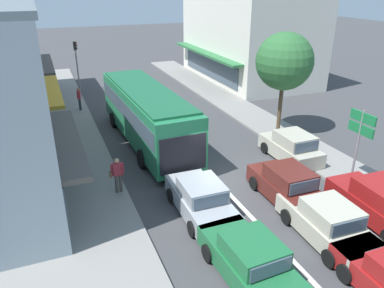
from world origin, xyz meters
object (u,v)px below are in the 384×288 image
at_px(hatchback_queue_gap_filler, 286,184).
at_px(sedan_queue_far_back, 328,223).
at_px(parked_hatchback_kerb_second, 291,147).
at_px(directional_road_sign, 361,130).
at_px(pedestrian_browsing_midblock, 79,97).
at_px(sedan_behind_bus_mid, 251,261).
at_px(pedestrian_with_handbag_near, 117,173).
at_px(traffic_light_downstreet, 76,58).
at_px(sedan_behind_bus_near, 201,200).
at_px(parked_wagon_kerb_front, 384,205).
at_px(city_bus, 147,112).
at_px(street_tree_right, 284,62).

bearing_deg(hatchback_queue_gap_filler, sedan_queue_far_back, -93.75).
distance_m(parked_hatchback_kerb_second, directional_road_sign, 3.97).
height_order(parked_hatchback_kerb_second, pedestrian_browsing_midblock, pedestrian_browsing_midblock).
bearing_deg(sedan_behind_bus_mid, pedestrian_with_handbag_near, 112.98).
xyz_separation_m(parked_hatchback_kerb_second, traffic_light_downstreet, (-8.73, 17.92, 2.15)).
distance_m(sedan_behind_bus_near, traffic_light_downstreet, 21.04).
bearing_deg(parked_hatchback_kerb_second, directional_road_sign, -72.54).
bearing_deg(sedan_behind_bus_near, parked_hatchback_kerb_second, 24.23).
distance_m(sedan_queue_far_back, pedestrian_with_handbag_near, 8.72).
relative_size(hatchback_queue_gap_filler, sedan_queue_far_back, 0.87).
distance_m(hatchback_queue_gap_filler, sedan_queue_far_back, 2.88).
bearing_deg(parked_wagon_kerb_front, city_bus, 119.98).
relative_size(sedan_behind_bus_mid, pedestrian_with_handbag_near, 2.62).
relative_size(sedan_behind_bus_mid, pedestrian_browsing_midblock, 2.62).
height_order(pedestrian_with_handbag_near, pedestrian_browsing_midblock, same).
distance_m(traffic_light_downstreet, directional_road_sign, 23.34).
relative_size(parked_wagon_kerb_front, parked_hatchback_kerb_second, 1.23).
height_order(directional_road_sign, pedestrian_browsing_midblock, directional_road_sign).
height_order(traffic_light_downstreet, street_tree_right, street_tree_right).
distance_m(sedan_behind_bus_near, parked_wagon_kerb_front, 7.08).
bearing_deg(pedestrian_browsing_midblock, directional_road_sign, -56.36).
bearing_deg(city_bus, parked_wagon_kerb_front, -60.02).
bearing_deg(pedestrian_with_handbag_near, street_tree_right, 19.11).
bearing_deg(pedestrian_with_handbag_near, sedan_behind_bus_mid, -67.02).
bearing_deg(parked_wagon_kerb_front, parked_hatchback_kerb_second, 89.80).
relative_size(city_bus, hatchback_queue_gap_filler, 2.94).
distance_m(sedan_behind_bus_near, street_tree_right, 10.94).
bearing_deg(directional_road_sign, sedan_behind_bus_mid, -154.66).
distance_m(hatchback_queue_gap_filler, pedestrian_with_handbag_near, 7.26).
xyz_separation_m(traffic_light_downstreet, street_tree_right, (10.35, -14.35, 1.55)).
distance_m(hatchback_queue_gap_filler, sedan_behind_bus_mid, 5.21).
distance_m(sedan_behind_bus_mid, pedestrian_with_handbag_near, 7.19).
height_order(sedan_queue_far_back, traffic_light_downstreet, traffic_light_downstreet).
xyz_separation_m(sedan_behind_bus_near, traffic_light_downstreet, (-2.35, 20.80, 2.19)).
bearing_deg(sedan_behind_bus_near, pedestrian_with_handbag_near, 135.74).
height_order(sedan_behind_bus_mid, pedestrian_with_handbag_near, pedestrian_with_handbag_near).
distance_m(directional_road_sign, pedestrian_browsing_midblock, 18.82).
bearing_deg(city_bus, sedan_queue_far_back, -71.95).
bearing_deg(street_tree_right, sedan_behind_bus_mid, -127.64).
relative_size(sedan_queue_far_back, parked_wagon_kerb_front, 0.93).
height_order(sedan_behind_bus_near, pedestrian_browsing_midblock, pedestrian_browsing_midblock).
relative_size(street_tree_right, pedestrian_with_handbag_near, 3.74).
bearing_deg(sedan_queue_far_back, traffic_light_downstreet, 103.98).
bearing_deg(directional_road_sign, parked_hatchback_kerb_second, 107.46).
xyz_separation_m(sedan_queue_far_back, parked_hatchback_kerb_second, (2.76, 6.07, 0.05)).
bearing_deg(pedestrian_with_handbag_near, directional_road_sign, -16.99).
relative_size(sedan_behind_bus_near, pedestrian_with_handbag_near, 2.59).
distance_m(city_bus, hatchback_queue_gap_filler, 9.13).
bearing_deg(pedestrian_browsing_midblock, parked_hatchback_kerb_second, -52.82).
height_order(sedan_behind_bus_mid, parked_wagon_kerb_front, parked_wagon_kerb_front).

